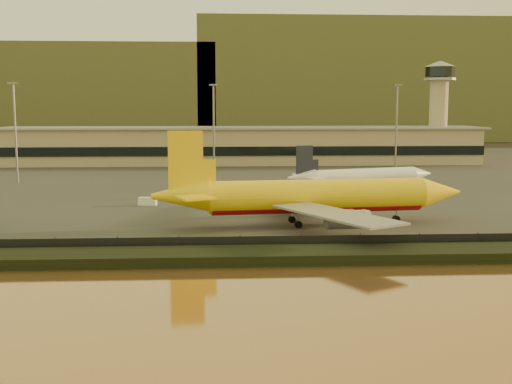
# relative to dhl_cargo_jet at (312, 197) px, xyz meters

# --- Properties ---
(ground) EXTENTS (900.00, 900.00, 0.00)m
(ground) POSITION_rel_dhl_cargo_jet_xyz_m (-6.35, -6.76, -4.82)
(ground) COLOR black
(ground) RESTS_ON ground
(embankment) EXTENTS (320.00, 7.00, 1.40)m
(embankment) POSITION_rel_dhl_cargo_jet_xyz_m (-6.35, -23.76, -4.12)
(embankment) COLOR black
(embankment) RESTS_ON ground
(tarmac) EXTENTS (320.00, 220.00, 0.20)m
(tarmac) POSITION_rel_dhl_cargo_jet_xyz_m (-6.35, 88.24, -4.72)
(tarmac) COLOR #2D2D2D
(tarmac) RESTS_ON ground
(perimeter_fence) EXTENTS (300.00, 0.05, 2.20)m
(perimeter_fence) POSITION_rel_dhl_cargo_jet_xyz_m (-6.35, -19.76, -3.52)
(perimeter_fence) COLOR black
(perimeter_fence) RESTS_ON tarmac
(terminal_building) EXTENTS (202.00, 25.00, 12.60)m
(terminal_building) POSITION_rel_dhl_cargo_jet_xyz_m (-20.88, 118.79, 1.43)
(terminal_building) COLOR tan
(terminal_building) RESTS_ON tarmac
(control_tower) EXTENTS (11.20, 11.20, 35.50)m
(control_tower) POSITION_rel_dhl_cargo_jet_xyz_m (63.65, 124.24, 16.84)
(control_tower) COLOR tan
(control_tower) RESTS_ON tarmac
(apron_light_masts) EXTENTS (152.20, 12.20, 25.40)m
(apron_light_masts) POSITION_rel_dhl_cargo_jet_xyz_m (8.65, 68.24, 10.88)
(apron_light_masts) COLOR slate
(apron_light_masts) RESTS_ON tarmac
(distant_hills) EXTENTS (470.00, 160.00, 70.00)m
(distant_hills) POSITION_rel_dhl_cargo_jet_xyz_m (-27.10, 333.24, 26.57)
(distant_hills) COLOR brown
(distant_hills) RESTS_ON ground
(dhl_cargo_jet) EXTENTS (51.83, 50.48, 15.47)m
(dhl_cargo_jet) POSITION_rel_dhl_cargo_jet_xyz_m (0.00, 0.00, 0.00)
(dhl_cargo_jet) COLOR yellow
(dhl_cargo_jet) RESTS_ON tarmac
(white_narrowbody_jet) EXTENTS (36.73, 34.96, 10.77)m
(white_narrowbody_jet) POSITION_rel_dhl_cargo_jet_xyz_m (17.96, 42.46, -1.40)
(white_narrowbody_jet) COLOR white
(white_narrowbody_jet) RESTS_ON tarmac
(gse_vehicle_yellow) EXTENTS (4.19, 1.95, 1.87)m
(gse_vehicle_yellow) POSITION_rel_dhl_cargo_jet_xyz_m (5.62, 26.30, -3.69)
(gse_vehicle_yellow) COLOR yellow
(gse_vehicle_yellow) RESTS_ON tarmac
(gse_vehicle_white) EXTENTS (3.71, 2.17, 1.57)m
(gse_vehicle_white) POSITION_rel_dhl_cargo_jet_xyz_m (-29.11, 23.18, -3.84)
(gse_vehicle_white) COLOR white
(gse_vehicle_white) RESTS_ON tarmac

